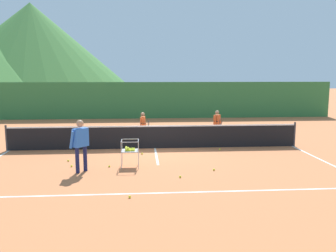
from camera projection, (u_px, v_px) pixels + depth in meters
ground_plane at (155, 148)px, 14.71m from camera, size 120.00×120.00×0.00m
line_baseline_near at (163, 193)px, 9.17m from camera, size 11.93×0.08×0.01m
line_baseline_far at (151, 126)px, 20.95m from camera, size 11.93×0.08×0.01m
line_sideline_west at (9, 151)px, 14.26m from camera, size 0.08×11.95×0.01m
line_sideline_east at (292, 146)px, 15.16m from camera, size 0.08×11.95×0.01m
line_service_center at (155, 148)px, 14.71m from camera, size 0.08×5.53×0.01m
tennis_net at (155, 137)px, 14.64m from camera, size 12.16×0.08×1.05m
instructor at (81, 141)px, 11.02m from camera, size 0.60×0.81×1.67m
student_0 at (143, 124)px, 16.20m from camera, size 0.42×0.69×1.35m
student_1 at (217, 122)px, 16.83m from camera, size 0.48×0.73×1.37m
ball_cart at (130, 149)px, 11.72m from camera, size 0.58×0.58×0.90m
tennis_ball_0 at (130, 197)px, 8.79m from camera, size 0.07×0.07×0.07m
tennis_ball_1 at (220, 149)px, 14.36m from camera, size 0.07×0.07×0.07m
tennis_ball_2 at (180, 177)px, 10.52m from camera, size 0.07×0.07×0.07m
tennis_ball_3 at (142, 154)px, 13.57m from camera, size 0.07×0.07×0.07m
tennis_ball_4 at (109, 166)px, 11.71m from camera, size 0.07×0.07×0.07m
tennis_ball_5 at (68, 161)px, 12.47m from camera, size 0.07×0.07×0.07m
tennis_ball_6 at (85, 153)px, 13.76m from camera, size 0.07×0.07×0.07m
tennis_ball_7 at (214, 170)px, 11.29m from camera, size 0.07×0.07×0.07m
tennis_ball_8 at (72, 166)px, 11.75m from camera, size 0.07×0.07×0.07m
windscreen_fence at (149, 100)px, 24.55m from camera, size 26.24×0.08×2.56m
hill_1 at (32, 46)px, 80.68m from camera, size 45.44×45.44×19.29m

